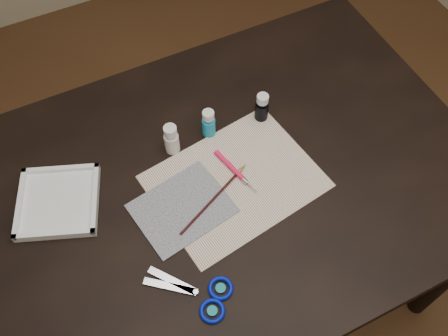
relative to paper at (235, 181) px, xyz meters
name	(u,v)px	position (x,y,z in m)	size (l,w,h in m)	color
ground	(224,282)	(-0.02, 0.02, -0.76)	(3.50, 3.50, 0.02)	#422614
table	(224,241)	(-0.02, 0.02, -0.38)	(1.30, 0.90, 0.75)	black
paper	(235,181)	(0.00, 0.00, 0.00)	(0.40, 0.30, 0.00)	white
canvas	(182,208)	(-0.15, -0.01, 0.00)	(0.22, 0.18, 0.00)	black
paint_bottle_white	(171,139)	(-0.10, 0.16, 0.05)	(0.04, 0.04, 0.09)	silver
paint_bottle_cyan	(209,123)	(0.01, 0.16, 0.04)	(0.03, 0.03, 0.08)	#158FC0
paint_bottle_navy	(262,107)	(0.15, 0.15, 0.04)	(0.04, 0.04, 0.09)	black
paintbrush	(215,197)	(-0.07, -0.02, 0.01)	(0.25, 0.01, 0.01)	black
craft_knife	(236,172)	(0.01, 0.02, 0.01)	(0.16, 0.01, 0.01)	#FF1857
scissors	(186,293)	(-0.22, -0.21, 0.00)	(0.22, 0.11, 0.01)	silver
palette_tray	(58,201)	(-0.41, 0.13, 0.01)	(0.19, 0.19, 0.02)	white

